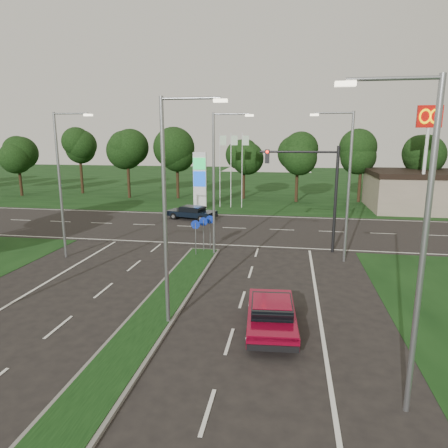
# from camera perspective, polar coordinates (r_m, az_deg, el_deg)

# --- Properties ---
(ground) EXTENTS (160.00, 160.00, 0.00)m
(ground) POSITION_cam_1_polar(r_m,az_deg,el_deg) (12.70, -20.72, -24.96)
(ground) COLOR black
(ground) RESTS_ON ground
(verge_far) EXTENTS (160.00, 50.00, 0.02)m
(verge_far) POSITION_cam_1_polar(r_m,az_deg,el_deg) (64.26, 4.47, 5.53)
(verge_far) COLOR black
(verge_far) RESTS_ON ground
(cross_road) EXTENTS (160.00, 12.00, 0.02)m
(cross_road) POSITION_cam_1_polar(r_m,az_deg,el_deg) (33.90, -0.20, -0.54)
(cross_road) COLOR black
(cross_road) RESTS_ON ground
(median_kerb) EXTENTS (2.00, 26.00, 0.12)m
(median_kerb) POSITION_cam_1_polar(r_m,az_deg,el_deg) (15.65, -13.15, -16.55)
(median_kerb) COLOR slate
(median_kerb) RESTS_ON ground
(streetlight_median_near) EXTENTS (2.53, 0.22, 9.00)m
(streetlight_median_near) POSITION_cam_1_polar(r_m,az_deg,el_deg) (15.47, -7.80, 3.07)
(streetlight_median_near) COLOR gray
(streetlight_median_near) RESTS_ON ground
(streetlight_median_far) EXTENTS (2.53, 0.22, 9.00)m
(streetlight_median_far) POSITION_cam_1_polar(r_m,az_deg,el_deg) (25.12, -1.03, 6.70)
(streetlight_median_far) COLOR gray
(streetlight_median_far) RESTS_ON ground
(streetlight_left_far) EXTENTS (2.53, 0.22, 9.00)m
(streetlight_left_far) POSITION_cam_1_polar(r_m,az_deg,el_deg) (26.61, -22.10, 6.12)
(streetlight_left_far) COLOR gray
(streetlight_left_far) RESTS_ON ground
(streetlight_right_far) EXTENTS (2.53, 0.22, 9.00)m
(streetlight_right_far) POSITION_cam_1_polar(r_m,az_deg,el_deg) (24.91, 17.00, 6.12)
(streetlight_right_far) COLOR gray
(streetlight_right_far) RESTS_ON ground
(streetlight_right_near) EXTENTS (2.53, 0.22, 9.00)m
(streetlight_right_near) POSITION_cam_1_polar(r_m,az_deg,el_deg) (11.33, 25.83, -1.44)
(streetlight_right_near) COLOR gray
(streetlight_right_near) RESTS_ON ground
(traffic_signal) EXTENTS (5.10, 0.42, 7.00)m
(traffic_signal) POSITION_cam_1_polar(r_m,az_deg,el_deg) (26.78, 12.98, 5.82)
(traffic_signal) COLOR black
(traffic_signal) RESTS_ON ground
(median_signs) EXTENTS (1.16, 1.76, 2.38)m
(median_signs) POSITION_cam_1_polar(r_m,az_deg,el_deg) (26.24, -2.99, -0.52)
(median_signs) COLOR gray
(median_signs) RESTS_ON ground
(gas_pylon) EXTENTS (5.80, 1.26, 8.00)m
(gas_pylon) POSITION_cam_1_polar(r_m,az_deg,el_deg) (42.88, -3.18, 6.48)
(gas_pylon) COLOR silver
(gas_pylon) RESTS_ON ground
(mcdonalds_sign) EXTENTS (2.20, 0.47, 10.40)m
(mcdonalds_sign) POSITION_cam_1_polar(r_m,az_deg,el_deg) (42.42, 27.13, 11.60)
(mcdonalds_sign) COLOR silver
(mcdonalds_sign) RESTS_ON ground
(treeline_far) EXTENTS (6.00, 6.00, 9.90)m
(treeline_far) POSITION_cam_1_polar(r_m,az_deg,el_deg) (48.82, 3.12, 11.46)
(treeline_far) COLOR black
(treeline_far) RESTS_ON ground
(red_sedan) EXTENTS (2.17, 4.65, 1.25)m
(red_sedan) POSITION_cam_1_polar(r_m,az_deg,el_deg) (16.35, 6.80, -12.61)
(red_sedan) COLOR maroon
(red_sedan) RESTS_ON ground
(navy_sedan) EXTENTS (4.84, 2.98, 1.24)m
(navy_sedan) POSITION_cam_1_polar(r_m,az_deg,el_deg) (37.39, -4.62, 1.68)
(navy_sedan) COLOR black
(navy_sedan) RESTS_ON ground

